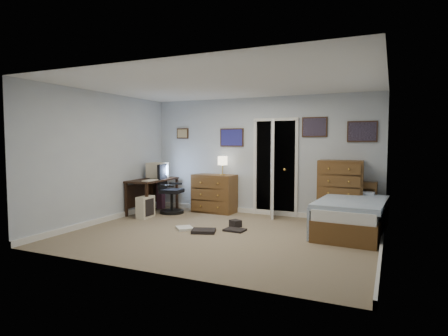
{
  "coord_description": "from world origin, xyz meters",
  "views": [
    {
      "loc": [
        2.59,
        -5.61,
        1.55
      ],
      "look_at": [
        -0.08,
        0.3,
        1.1
      ],
      "focal_mm": 30.0,
      "sensor_mm": 36.0,
      "label": 1
    }
  ],
  "objects_px": {
    "bed": "(352,215)",
    "tall_dresser": "(340,192)",
    "low_dresser": "(214,193)",
    "office_chair": "(169,194)",
    "computer_desk": "(149,187)"
  },
  "relations": [
    {
      "from": "low_dresser",
      "to": "tall_dresser",
      "type": "distance_m",
      "value": 2.68
    },
    {
      "from": "computer_desk",
      "to": "low_dresser",
      "type": "bearing_deg",
      "value": 23.06
    },
    {
      "from": "bed",
      "to": "tall_dresser",
      "type": "bearing_deg",
      "value": 115.63
    },
    {
      "from": "tall_dresser",
      "to": "bed",
      "type": "bearing_deg",
      "value": -70.74
    },
    {
      "from": "computer_desk",
      "to": "bed",
      "type": "distance_m",
      "value": 4.28
    },
    {
      "from": "computer_desk",
      "to": "bed",
      "type": "height_order",
      "value": "computer_desk"
    },
    {
      "from": "computer_desk",
      "to": "low_dresser",
      "type": "xyz_separation_m",
      "value": [
        1.31,
        0.59,
        -0.15
      ]
    },
    {
      "from": "computer_desk",
      "to": "office_chair",
      "type": "relative_size",
      "value": 1.21
    },
    {
      "from": "computer_desk",
      "to": "tall_dresser",
      "type": "relative_size",
      "value": 1.07
    },
    {
      "from": "low_dresser",
      "to": "bed",
      "type": "bearing_deg",
      "value": -10.7
    },
    {
      "from": "office_chair",
      "to": "low_dresser",
      "type": "height_order",
      "value": "office_chair"
    },
    {
      "from": "office_chair",
      "to": "bed",
      "type": "distance_m",
      "value": 3.83
    },
    {
      "from": "bed",
      "to": "computer_desk",
      "type": "bearing_deg",
      "value": -178.27
    },
    {
      "from": "tall_dresser",
      "to": "computer_desk",
      "type": "bearing_deg",
      "value": -174.58
    },
    {
      "from": "office_chair",
      "to": "bed",
      "type": "bearing_deg",
      "value": -13.54
    }
  ]
}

